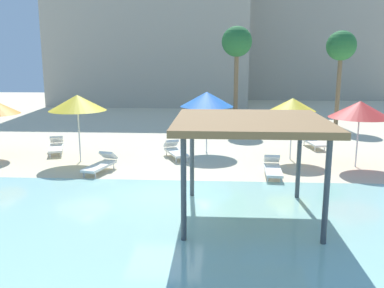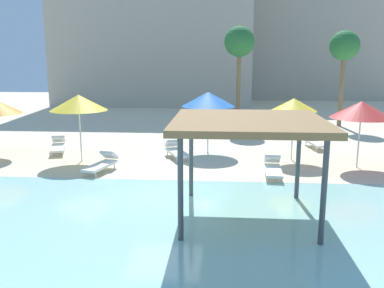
% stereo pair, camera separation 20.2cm
% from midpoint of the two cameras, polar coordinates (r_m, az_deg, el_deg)
% --- Properties ---
extents(ground_plane, '(80.00, 80.00, 0.00)m').
position_cam_midpoint_polar(ground_plane, '(13.81, -4.17, -6.95)').
color(ground_plane, beige).
extents(lagoon_water, '(44.00, 13.50, 0.04)m').
position_cam_midpoint_polar(lagoon_water, '(9.06, -8.75, -17.47)').
color(lagoon_water, '#99D1C6').
rests_on(lagoon_water, ground).
extents(shade_pavilion, '(4.07, 4.07, 2.82)m').
position_cam_midpoint_polar(shade_pavilion, '(11.31, 7.53, 2.57)').
color(shade_pavilion, '#42474C').
rests_on(shade_pavilion, ground).
extents(beach_umbrella_yellow_0, '(2.43, 2.43, 2.89)m').
position_cam_midpoint_polar(beach_umbrella_yellow_0, '(18.32, -15.80, 5.48)').
color(beach_umbrella_yellow_0, silver).
rests_on(beach_umbrella_yellow_0, ground).
extents(beach_umbrella_red_3, '(2.47, 2.47, 2.73)m').
position_cam_midpoint_polar(beach_umbrella_red_3, '(18.05, 21.82, 4.44)').
color(beach_umbrella_red_3, silver).
rests_on(beach_umbrella_red_3, ground).
extents(beach_umbrella_yellow_4, '(2.00, 2.00, 2.72)m').
position_cam_midpoint_polar(beach_umbrella_yellow_4, '(18.56, 13.38, 5.30)').
color(beach_umbrella_yellow_4, silver).
rests_on(beach_umbrella_yellow_4, ground).
extents(beach_umbrella_blue_6, '(2.50, 2.50, 2.88)m').
position_cam_midpoint_polar(beach_umbrella_blue_6, '(19.48, 1.76, 6.19)').
color(beach_umbrella_blue_6, silver).
rests_on(beach_umbrella_blue_6, ground).
extents(lounge_chair_0, '(0.70, 1.93, 0.74)m').
position_cam_midpoint_polar(lounge_chair_0, '(16.05, 10.70, -3.22)').
color(lounge_chair_0, white).
rests_on(lounge_chair_0, ground).
extents(lounge_chair_1, '(1.17, 1.99, 0.74)m').
position_cam_midpoint_polar(lounge_chair_1, '(20.66, -18.45, -0.27)').
color(lounge_chair_1, white).
rests_on(lounge_chair_1, ground).
extents(lounge_chair_3, '(0.90, 1.97, 0.74)m').
position_cam_midpoint_polar(lounge_chair_3, '(21.70, 16.04, 0.43)').
color(lounge_chair_3, white).
rests_on(lounge_chair_3, ground).
extents(lounge_chair_4, '(1.31, 1.98, 0.74)m').
position_cam_midpoint_polar(lounge_chair_4, '(18.70, -2.66, -0.89)').
color(lounge_chair_4, white).
rests_on(lounge_chair_4, ground).
extents(lounge_chair_5, '(1.05, 1.99, 0.74)m').
position_cam_midpoint_polar(lounge_chair_5, '(16.77, -12.70, -2.65)').
color(lounge_chair_5, white).
rests_on(lounge_chair_5, ground).
extents(palm_tree_0, '(1.90, 1.90, 6.15)m').
position_cam_midpoint_polar(palm_tree_0, '(28.90, 19.65, 12.35)').
color(palm_tree_0, brown).
rests_on(palm_tree_0, ground).
extents(palm_tree_1, '(1.90, 1.90, 6.38)m').
position_cam_midpoint_polar(palm_tree_1, '(26.77, 5.97, 13.53)').
color(palm_tree_1, brown).
rests_on(palm_tree_1, ground).
extents(hotel_block_0, '(18.40, 10.08, 15.03)m').
position_cam_midpoint_polar(hotel_block_0, '(42.50, -5.65, 15.89)').
color(hotel_block_0, '#B2A893').
rests_on(hotel_block_0, ground).
extents(hotel_block_1, '(18.16, 9.89, 16.88)m').
position_cam_midpoint_polar(hotel_block_1, '(50.44, 13.97, 16.00)').
color(hotel_block_1, '#B2A893').
rests_on(hotel_block_1, ground).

